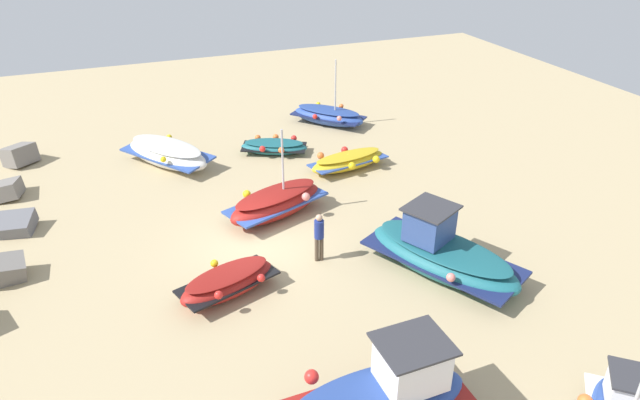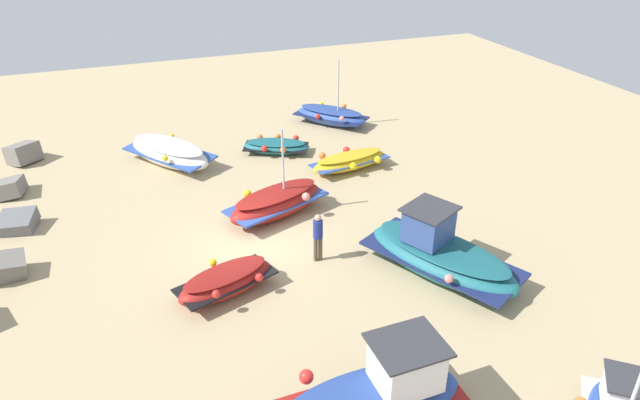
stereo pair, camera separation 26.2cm
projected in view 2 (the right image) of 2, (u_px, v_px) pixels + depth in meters
name	position (u px, v px, depth m)	size (l,w,h in m)	color
ground_plane	(256.00, 245.00, 19.95)	(51.96, 51.96, 0.00)	tan
fishing_boat_0	(440.00, 254.00, 18.23)	(5.63, 4.20, 2.20)	#1E6670
fishing_boat_1	(276.00, 146.00, 26.76)	(2.37, 3.29, 0.71)	#1E6670
fishing_boat_2	(374.00, 399.00, 13.00)	(2.46, 4.77, 2.12)	#2D4C9E
fishing_boat_3	(350.00, 161.00, 25.18)	(1.94, 3.82, 0.78)	gold
fishing_boat_4	(277.00, 202.00, 21.49)	(2.86, 4.33, 3.41)	maroon
fishing_boat_5	(169.00, 153.00, 25.60)	(4.75, 4.01, 1.11)	white
fishing_boat_6	(226.00, 281.00, 17.38)	(2.22, 3.39, 0.88)	maroon
fishing_boat_8	(331.00, 116.00, 30.01)	(3.96, 3.71, 3.47)	#2D4C9E
person_walking	(318.00, 234.00, 18.64)	(0.32, 0.32, 1.75)	brown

